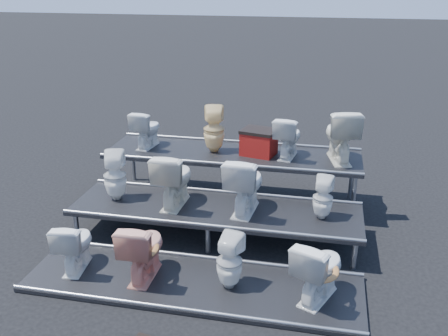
% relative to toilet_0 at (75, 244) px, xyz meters
% --- Properties ---
extents(ground, '(80.00, 80.00, 0.00)m').
position_rel_toilet_0_xyz_m(ground, '(1.56, 1.30, -0.40)').
color(ground, black).
rests_on(ground, ground).
extents(tier_front, '(4.20, 1.20, 0.06)m').
position_rel_toilet_0_xyz_m(tier_front, '(1.56, 0.00, -0.37)').
color(tier_front, black).
rests_on(tier_front, ground).
extents(tier_mid, '(4.20, 1.20, 0.46)m').
position_rel_toilet_0_xyz_m(tier_mid, '(1.56, 1.30, -0.17)').
color(tier_mid, black).
rests_on(tier_mid, ground).
extents(tier_back, '(4.20, 1.20, 0.86)m').
position_rel_toilet_0_xyz_m(tier_back, '(1.56, 2.60, 0.03)').
color(tier_back, black).
rests_on(tier_back, ground).
extents(toilet_0, '(0.46, 0.71, 0.69)m').
position_rel_toilet_0_xyz_m(toilet_0, '(0.00, 0.00, 0.00)').
color(toilet_0, white).
rests_on(toilet_0, tier_front).
extents(toilet_1, '(0.45, 0.78, 0.79)m').
position_rel_toilet_0_xyz_m(toilet_1, '(0.93, 0.00, 0.05)').
color(toilet_1, '#DF937D').
rests_on(toilet_1, tier_front).
extents(toilet_2, '(0.37, 0.38, 0.70)m').
position_rel_toilet_0_xyz_m(toilet_2, '(2.03, 0.00, 0.01)').
color(toilet_2, white).
rests_on(toilet_2, tier_front).
extents(toilet_3, '(0.71, 0.88, 0.78)m').
position_rel_toilet_0_xyz_m(toilet_3, '(3.09, 0.00, 0.05)').
color(toilet_3, white).
rests_on(toilet_3, tier_front).
extents(toilet_4, '(0.42, 0.43, 0.75)m').
position_rel_toilet_0_xyz_m(toilet_4, '(0.02, 1.30, 0.43)').
color(toilet_4, white).
rests_on(toilet_4, tier_mid).
extents(toilet_5, '(0.49, 0.82, 0.83)m').
position_rel_toilet_0_xyz_m(toilet_5, '(0.94, 1.30, 0.47)').
color(toilet_5, silver).
rests_on(toilet_5, tier_mid).
extents(toilet_6, '(0.54, 0.86, 0.84)m').
position_rel_toilet_0_xyz_m(toilet_6, '(1.99, 1.30, 0.48)').
color(toilet_6, white).
rests_on(toilet_6, tier_mid).
extents(toilet_7, '(0.31, 0.31, 0.61)m').
position_rel_toilet_0_xyz_m(toilet_7, '(3.08, 1.30, 0.36)').
color(toilet_7, white).
rests_on(toilet_7, tier_mid).
extents(toilet_8, '(0.44, 0.67, 0.64)m').
position_rel_toilet_0_xyz_m(toilet_8, '(0.07, 2.60, 0.78)').
color(toilet_8, white).
rests_on(toilet_8, tier_back).
extents(toilet_9, '(0.41, 0.42, 0.77)m').
position_rel_toilet_0_xyz_m(toilet_9, '(1.24, 2.60, 0.84)').
color(toilet_9, '#F6D693').
rests_on(toilet_9, tier_back).
extents(toilet_10, '(0.48, 0.72, 0.68)m').
position_rel_toilet_0_xyz_m(toilet_10, '(2.46, 2.60, 0.80)').
color(toilet_10, white).
rests_on(toilet_10, tier_back).
extents(toilet_11, '(0.65, 0.92, 0.86)m').
position_rel_toilet_0_xyz_m(toilet_11, '(3.28, 2.60, 0.88)').
color(toilet_11, silver).
rests_on(toilet_11, tier_back).
extents(red_crate, '(0.60, 0.52, 0.38)m').
position_rel_toilet_0_xyz_m(red_crate, '(1.99, 2.61, 0.64)').
color(red_crate, maroon).
rests_on(red_crate, tier_back).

